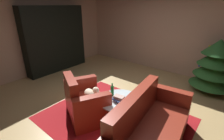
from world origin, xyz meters
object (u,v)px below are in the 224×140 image
armchair_red (85,103)px  coffee_table (120,101)px  book_stack_on_table (119,99)px  bookshelf_unit (59,39)px  couch_red (149,132)px  decorated_tree (215,66)px  bottle_on_table (112,90)px

armchair_red → coffee_table: bearing=30.0°
armchair_red → book_stack_on_table: bearing=24.9°
bookshelf_unit → couch_red: 4.14m
couch_red → coffee_table: 0.78m
book_stack_on_table → armchair_red: bearing=-155.1°
armchair_red → decorated_tree: decorated_tree is taller
bookshelf_unit → decorated_tree: 4.54m
bookshelf_unit → book_stack_on_table: (3.19, -1.01, -0.51)m
bookshelf_unit → coffee_table: (3.18, -0.95, -0.60)m
book_stack_on_table → coffee_table: bearing=101.0°
bottle_on_table → decorated_tree: (1.32, 2.38, 0.12)m
bookshelf_unit → armchair_red: (2.58, -1.29, -0.70)m
coffee_table → bottle_on_table: (-0.22, 0.03, 0.14)m
armchair_red → book_stack_on_table: 0.69m
armchair_red → decorated_tree: (1.70, 2.76, 0.36)m
couch_red → book_stack_on_table: (-0.71, 0.19, 0.20)m
bookshelf_unit → couch_red: size_ratio=1.07×
coffee_table → bottle_on_table: size_ratio=3.12×
couch_red → bottle_on_table: bearing=163.2°
bookshelf_unit → decorated_tree: bookshelf_unit is taller
book_stack_on_table → decorated_tree: size_ratio=0.16×
book_stack_on_table → bottle_on_table: 0.25m
book_stack_on_table → couch_red: bearing=-15.1°
armchair_red → bottle_on_table: (0.38, 0.37, 0.24)m
armchair_red → decorated_tree: bearing=58.3°
book_stack_on_table → bottle_on_table: bottle_on_table is taller
coffee_table → book_stack_on_table: book_stack_on_table is taller
book_stack_on_table → decorated_tree: 2.71m
bookshelf_unit → armchair_red: 2.97m
book_stack_on_table → bookshelf_unit: bearing=162.4°
coffee_table → book_stack_on_table: size_ratio=3.66×
coffee_table → bookshelf_unit: bearing=163.4°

